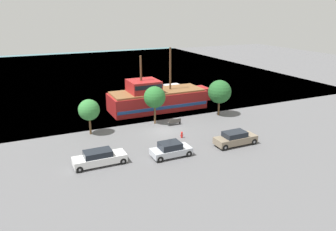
{
  "coord_description": "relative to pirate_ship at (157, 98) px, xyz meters",
  "views": [
    {
      "loc": [
        -15.32,
        -34.24,
        14.19
      ],
      "look_at": [
        1.4,
        2.0,
        1.2
      ],
      "focal_mm": 35.0,
      "sensor_mm": 36.0,
      "label": 1
    }
  ],
  "objects": [
    {
      "name": "parked_car_curb_front",
      "position": [
        -12.1,
        -14.62,
        -0.97
      ],
      "size": [
        4.98,
        1.81,
        1.5
      ],
      "color": "white",
      "rests_on": "ground_plane"
    },
    {
      "name": "parked_car_curb_mid",
      "position": [
        -5.1,
        -15.72,
        -0.97
      ],
      "size": [
        4.06,
        1.92,
        1.52
      ],
      "color": "#B7BCC6",
      "rests_on": "ground_plane"
    },
    {
      "name": "moored_boat_dockside",
      "position": [
        5.69,
        5.99,
        -0.94
      ],
      "size": [
        6.45,
        1.84,
        2.07
      ],
      "color": "silver",
      "rests_on": "water_surface"
    },
    {
      "name": "bench_promenade_east",
      "position": [
        -0.65,
        -7.43,
        -1.27
      ],
      "size": [
        1.69,
        0.45,
        0.85
      ],
      "color": "#4C4742",
      "rests_on": "ground_plane"
    },
    {
      "name": "ground_plane",
      "position": [
        -2.7,
        -8.82,
        -1.71
      ],
      "size": [
        160.0,
        160.0,
        0.0
      ],
      "primitive_type": "plane",
      "color": "#5B5B5E"
    },
    {
      "name": "tree_row_east",
      "position": [
        -11.12,
        -6.08,
        1.29
      ],
      "size": [
        2.5,
        2.5,
        4.26
      ],
      "color": "brown",
      "rests_on": "ground_plane"
    },
    {
      "name": "water_surface",
      "position": [
        -2.7,
        35.18,
        -1.71
      ],
      "size": [
        80.0,
        80.0,
        0.0
      ],
      "primitive_type": "plane",
      "color": "teal",
      "rests_on": "ground"
    },
    {
      "name": "pirate_ship",
      "position": [
        0.0,
        0.0,
        0.0
      ],
      "size": [
        15.36,
        5.22,
        8.99
      ],
      "color": "#A31E1E",
      "rests_on": "water_surface"
    },
    {
      "name": "parked_car_curb_rear",
      "position": [
        2.54,
        -16.04,
        -0.93
      ],
      "size": [
        4.75,
        1.84,
        1.56
      ],
      "color": "#7F705B",
      "rests_on": "ground_plane"
    },
    {
      "name": "tree_row_mideast",
      "position": [
        -2.7,
        -5.81,
        1.83
      ],
      "size": [
        2.78,
        2.78,
        4.94
      ],
      "color": "brown",
      "rests_on": "ground_plane"
    },
    {
      "name": "tree_row_midwest",
      "position": [
        6.77,
        -6.29,
        1.67
      ],
      "size": [
        3.21,
        3.21,
        4.99
      ],
      "color": "brown",
      "rests_on": "ground_plane"
    },
    {
      "name": "fire_hydrant",
      "position": [
        -1.81,
        -11.73,
        -1.3
      ],
      "size": [
        0.42,
        0.25,
        0.76
      ],
      "color": "red",
      "rests_on": "ground_plane"
    }
  ]
}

